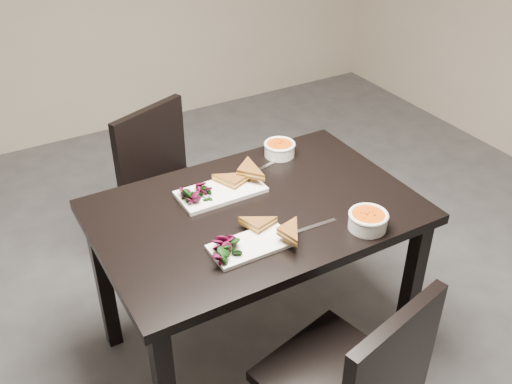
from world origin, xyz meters
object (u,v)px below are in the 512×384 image
table (256,228)px  plate_near (251,245)px  chair_far (170,184)px  soup_bowl_near (368,220)px  plate_far (221,192)px  chair_near (355,381)px  soup_bowl_far (280,148)px

table → plate_near: size_ratio=4.21×
chair_far → soup_bowl_near: (0.35, -1.03, 0.30)m
soup_bowl_near → plate_far: bearing=127.4°
chair_near → table: bearing=75.2°
chair_near → plate_far: bearing=80.4°
table → plate_near: bearing=-123.9°
table → soup_bowl_near: bearing=-47.7°
soup_bowl_near → soup_bowl_far: soup_bowl_near is taller
chair_near → soup_bowl_far: (0.31, 0.96, 0.30)m
plate_near → soup_bowl_near: size_ratio=1.99×
chair_far → plate_far: bearing=-111.6°
chair_near → plate_far: chair_near is taller
table → soup_bowl_far: size_ratio=8.81×
chair_near → plate_near: bearing=90.4°
table → plate_far: size_ratio=3.55×
soup_bowl_near → plate_far: (-0.35, 0.46, -0.03)m
plate_far → soup_bowl_near: bearing=-52.6°
table → soup_bowl_far: bearing=45.8°
chair_far → plate_far: size_ratio=2.52×
chair_far → table: bearing=-106.0°
plate_near → soup_bowl_far: bearing=49.5°
chair_near → plate_near: 0.56m
table → soup_bowl_near: 0.44m
table → chair_near: bearing=-91.6°
chair_near → soup_bowl_far: bearing=59.2°
chair_far → soup_bowl_near: bearing=-92.7°
chair_near → soup_bowl_far: 1.05m
plate_near → plate_far: 0.35m
soup_bowl_far → plate_far: bearing=-158.3°
table → plate_far: (-0.07, 0.15, 0.11)m
chair_far → soup_bowl_far: (0.36, -0.42, 0.30)m
chair_near → plate_near: size_ratio=2.98×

